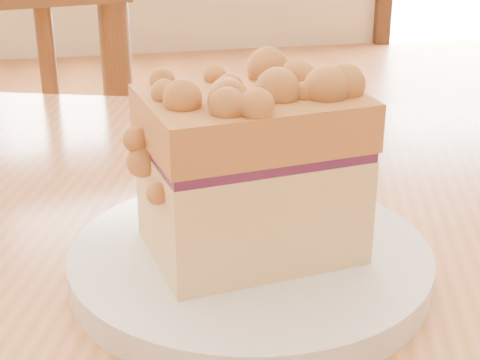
% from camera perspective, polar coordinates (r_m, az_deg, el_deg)
% --- Properties ---
extents(plate, '(0.21, 0.21, 0.02)m').
position_cam_1_polar(plate, '(0.44, 0.79, -6.35)').
color(plate, white).
rests_on(plate, cafe_table_main).
extents(cake_slice, '(0.13, 0.10, 0.11)m').
position_cam_1_polar(cake_slice, '(0.41, 0.79, 1.60)').
color(cake_slice, '#FFD590').
rests_on(cake_slice, plate).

